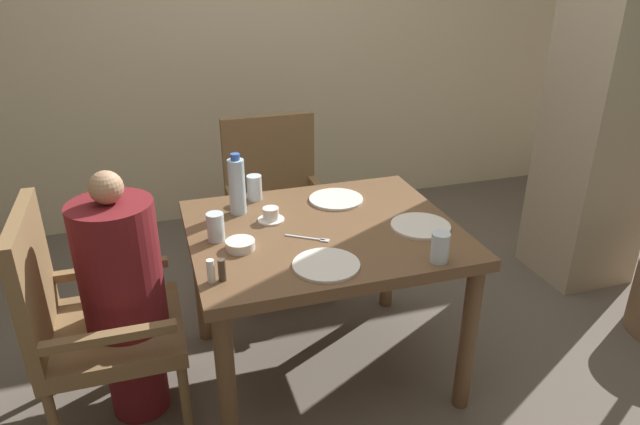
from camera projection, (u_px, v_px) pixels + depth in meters
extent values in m
plane|color=#60564C|center=(323.00, 367.00, 2.73)|extent=(16.00, 16.00, 0.00)
cube|color=beige|center=(236.00, 19.00, 3.82)|extent=(8.00, 0.06, 2.80)
cube|color=tan|center=(618.00, 48.00, 3.00)|extent=(0.48, 0.48, 2.70)
cube|color=brown|center=(323.00, 233.00, 2.43)|extent=(1.12, 0.94, 0.05)
cylinder|color=brown|center=(227.00, 390.00, 2.09)|extent=(0.07, 0.07, 0.70)
cylinder|color=brown|center=(468.00, 339.00, 2.37)|extent=(0.07, 0.07, 0.70)
cylinder|color=brown|center=(201.00, 278.00, 2.81)|extent=(0.07, 0.07, 0.70)
cylinder|color=brown|center=(388.00, 249.00, 3.08)|extent=(0.07, 0.07, 0.70)
cube|color=brown|center=(115.00, 332.00, 2.32)|extent=(0.54, 0.54, 0.07)
cube|color=brown|center=(32.00, 279.00, 2.13)|extent=(0.05, 0.54, 0.53)
cube|color=brown|center=(110.00, 269.00, 2.47)|extent=(0.49, 0.04, 0.04)
cube|color=brown|center=(107.00, 337.00, 2.04)|extent=(0.49, 0.04, 0.04)
cylinder|color=brown|center=(176.00, 331.00, 2.69)|extent=(0.04, 0.04, 0.37)
cylinder|color=brown|center=(186.00, 401.00, 2.27)|extent=(0.04, 0.04, 0.37)
cylinder|color=brown|center=(66.00, 351.00, 2.56)|extent=(0.04, 0.04, 0.37)
cylinder|color=maroon|center=(136.00, 365.00, 2.41)|extent=(0.24, 0.24, 0.44)
cylinder|color=maroon|center=(119.00, 266.00, 2.21)|extent=(0.32, 0.32, 0.53)
sphere|color=tan|center=(106.00, 188.00, 2.07)|extent=(0.13, 0.13, 0.13)
cube|color=brown|center=(281.00, 222.00, 3.26)|extent=(0.54, 0.54, 0.07)
cube|color=brown|center=(269.00, 159.00, 3.35)|extent=(0.54, 0.05, 0.53)
cube|color=brown|center=(322.00, 192.00, 3.26)|extent=(0.04, 0.49, 0.04)
cube|color=brown|center=(235.00, 203.00, 3.13)|extent=(0.04, 0.49, 0.04)
cylinder|color=brown|center=(334.00, 270.00, 3.21)|extent=(0.04, 0.04, 0.37)
cylinder|color=brown|center=(249.00, 283.00, 3.08)|extent=(0.04, 0.04, 0.37)
cylinder|color=brown|center=(309.00, 233.00, 3.62)|extent=(0.04, 0.04, 0.37)
cylinder|color=brown|center=(234.00, 243.00, 3.49)|extent=(0.04, 0.04, 0.37)
cylinder|color=white|center=(336.00, 199.00, 2.68)|extent=(0.25, 0.25, 0.01)
cylinder|color=white|center=(421.00, 226.00, 2.42)|extent=(0.25, 0.25, 0.01)
cylinder|color=white|center=(326.00, 265.00, 2.12)|extent=(0.25, 0.25, 0.01)
cylinder|color=white|center=(271.00, 220.00, 2.48)|extent=(0.12, 0.12, 0.01)
cylinder|color=white|center=(271.00, 213.00, 2.47)|extent=(0.07, 0.07, 0.05)
cylinder|color=white|center=(240.00, 245.00, 2.24)|extent=(0.12, 0.12, 0.04)
cylinder|color=silver|center=(237.00, 187.00, 2.51)|extent=(0.07, 0.07, 0.25)
cylinder|color=#3359B2|center=(235.00, 157.00, 2.45)|extent=(0.04, 0.04, 0.03)
cylinder|color=silver|center=(254.00, 188.00, 2.67)|extent=(0.07, 0.07, 0.12)
cylinder|color=silver|center=(440.00, 248.00, 2.13)|extent=(0.07, 0.07, 0.12)
cylinder|color=silver|center=(216.00, 227.00, 2.29)|extent=(0.07, 0.07, 0.12)
cylinder|color=white|center=(211.00, 271.00, 2.01)|extent=(0.03, 0.03, 0.09)
cylinder|color=#4C3D2D|center=(222.00, 270.00, 2.02)|extent=(0.03, 0.03, 0.08)
cube|color=silver|center=(305.00, 238.00, 2.33)|extent=(0.15, 0.10, 0.00)
cube|color=silver|center=(325.00, 240.00, 2.31)|extent=(0.04, 0.04, 0.00)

